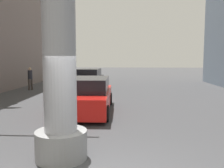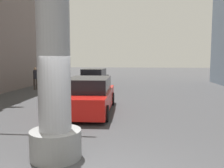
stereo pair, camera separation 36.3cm
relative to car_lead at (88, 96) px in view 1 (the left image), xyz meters
The scene contains 4 objects.
ground_plane 3.84m from the car_lead, 71.63° to the left, with size 95.71×95.71×0.00m, color #424244.
car_lead is the anchor object (origin of this frame).
car_far 9.08m from the car_lead, 98.24° to the left, with size 2.07×4.27×1.56m.
pedestrian_far_left 9.24m from the car_lead, 127.15° to the left, with size 0.45×0.45×1.72m.
Camera 1 is at (0.60, -4.67, 2.46)m, focal length 40.00 mm.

